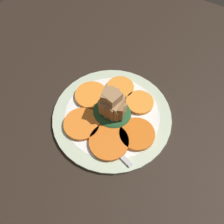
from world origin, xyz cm
name	(u,v)px	position (x,y,z in cm)	size (l,w,h in cm)	color
table_slab	(112,118)	(0.00, 0.00, 1.00)	(120.00, 120.00, 2.00)	black
plate	(112,115)	(0.00, 0.00, 2.52)	(29.04, 29.04, 1.05)	beige
carrot_slice_0	(91,95)	(-7.34, 1.85, 3.55)	(8.35, 8.35, 0.91)	orange
carrot_slice_1	(82,124)	(-4.53, -6.21, 3.55)	(8.53, 8.53, 0.91)	orange
carrot_slice_2	(109,142)	(3.35, -6.74, 3.55)	(9.01, 9.01, 0.91)	orange
carrot_slice_3	(137,134)	(7.78, -1.71, 3.55)	(8.24, 8.24, 0.91)	#D76215
carrot_slice_4	(140,102)	(4.21, 6.34, 3.55)	(6.96, 6.96, 0.91)	orange
carrot_slice_5	(120,88)	(-2.30, 7.80, 3.55)	(7.14, 7.14, 0.91)	orange
center_pile	(113,107)	(0.17, 0.10, 6.51)	(9.48, 8.53, 8.37)	#1E4723
fork	(100,134)	(0.53, -6.17, 3.30)	(18.97, 6.75, 0.40)	#B2B2B7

